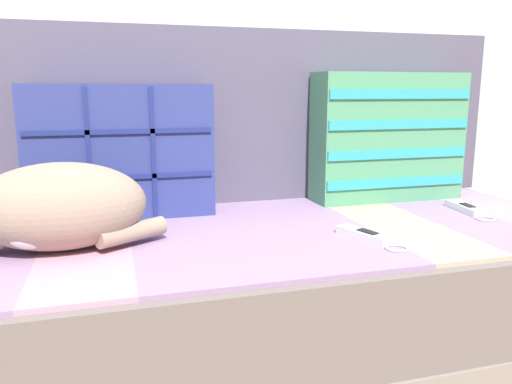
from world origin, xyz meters
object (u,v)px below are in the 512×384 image
(throw_pillow_quilted, at_px, (121,151))
(game_remote_near, at_px, (366,236))
(game_remote_far, at_px, (466,209))
(sleeping_cat, at_px, (52,209))
(throw_pillow_striped, at_px, (388,137))
(couch, at_px, (210,308))

(throw_pillow_quilted, relative_size, game_remote_near, 2.45)
(game_remote_near, relative_size, game_remote_far, 0.98)
(sleeping_cat, bearing_deg, throw_pillow_striped, 15.57)
(sleeping_cat, xyz_separation_m, game_remote_far, (1.06, 0.04, -0.08))
(throw_pillow_quilted, xyz_separation_m, game_remote_near, (0.51, -0.38, -0.16))
(throw_pillow_quilted, xyz_separation_m, sleeping_cat, (-0.15, -0.26, -0.09))
(sleeping_cat, distance_m, game_remote_near, 0.68)
(couch, distance_m, sleeping_cat, 0.45)
(throw_pillow_striped, relative_size, game_remote_far, 2.35)
(throw_pillow_quilted, height_order, sleeping_cat, throw_pillow_quilted)
(couch, height_order, game_remote_far, game_remote_far)
(game_remote_far, bearing_deg, couch, 177.70)
(throw_pillow_striped, height_order, game_remote_near, throw_pillow_striped)
(throw_pillow_striped, bearing_deg, game_remote_near, -125.20)
(couch, relative_size, game_remote_far, 10.16)
(throw_pillow_quilted, relative_size, game_remote_far, 2.41)
(sleeping_cat, xyz_separation_m, game_remote_near, (0.66, -0.12, -0.08))
(sleeping_cat, relative_size, game_remote_far, 2.17)
(sleeping_cat, bearing_deg, game_remote_far, 2.24)
(throw_pillow_quilted, bearing_deg, couch, -44.50)
(game_remote_near, bearing_deg, couch, 149.58)
(throw_pillow_striped, relative_size, game_remote_near, 2.39)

